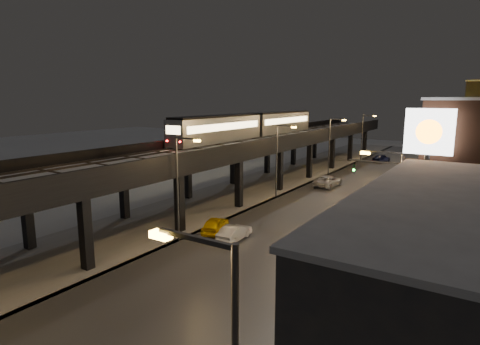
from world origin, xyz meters
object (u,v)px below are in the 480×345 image
Objects in this scene: car_mid_silver at (328,181)px; sign_citgo at (427,158)px; car_onc_red at (422,169)px; car_near_white at (234,233)px; car_taxi at (215,225)px; car_far_white at (381,158)px; subway_train at (253,125)px; car_onc_white at (394,187)px; car_onc_silver at (350,227)px.

car_mid_silver is 34.27m from sign_citgo.
car_near_white is at bearing -102.24° from car_onc_red.
car_far_white reaches higher than car_taxi.
sign_citgo is at bearing -83.26° from car_onc_red.
car_onc_red is (8.33, 43.60, -0.05)m from car_near_white.
car_mid_silver is at bearing 118.94° from sign_citgo.
car_far_white is at bearing 105.36° from sign_citgo.
sign_citgo is (27.00, -26.90, 0.62)m from subway_train.
sign_citgo is (7.68, -30.92, 8.30)m from car_onc_white.
car_near_white is at bearing 145.61° from car_taxi.
car_taxi is 44.22m from car_onc_red.
car_onc_red is at bearing -114.75° from car_mid_silver.
car_onc_white is (8.43, 1.79, -0.14)m from car_mid_silver.
car_far_white is at bearing -111.02° from car_taxi.
subway_train is at bearing -85.34° from car_taxi.
car_onc_red is at bearing 98.17° from sign_citgo.
car_onc_silver is at bearing -38.58° from subway_train.
car_taxi is (9.23, -22.00, -7.59)m from subway_train.
car_far_white is at bearing 67.43° from subway_train.
subway_train is 8.11× the size of car_onc_silver.
sign_citgo reaches higher than car_onc_white.
car_taxi is 1.16× the size of car_onc_red.
car_onc_silver is (10.51, 6.26, -0.01)m from car_taxi.
subway_train reaches higher than car_taxi.
sign_citgo is at bearing -44.89° from subway_train.
car_near_white is 51.16m from car_far_white.
subway_train is at bearing 135.11° from sign_citgo.
car_near_white is 0.96× the size of car_onc_silver.
car_onc_silver is 15.65m from sign_citgo.
car_taxi is 1.03× the size of car_near_white.
car_onc_white is (7.51, 26.78, -0.05)m from car_near_white.
car_mid_silver reaches higher than car_onc_red.
car_onc_red is (20.15, 20.85, -7.69)m from subway_train.
car_taxi is 20.19m from sign_citgo.
car_mid_silver reaches higher than car_taxi.
sign_citgo is at bearing 146.49° from car_taxi.
subway_train reaches higher than car_mid_silver.
car_onc_silver is (19.74, -15.74, -7.60)m from subway_train.
car_onc_red is (8.34, -7.56, -0.14)m from car_far_white.
car_mid_silver is 1.53× the size of car_onc_red.
subway_train is 31.68m from car_far_white.
subway_train is 8.46× the size of car_near_white.
car_far_white is 11.26m from car_onc_red.
car_onc_red is at bearing 106.33° from car_onc_silver.
car_near_white reaches higher than car_onc_red.
sign_citgo reaches higher than car_far_white.
car_onc_red is (0.82, 16.82, -0.01)m from car_onc_white.
car_onc_white is at bearing 108.17° from car_onc_silver.
sign_citgo reaches higher than car_onc_red.
car_taxi is 0.98× the size of car_onc_silver.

